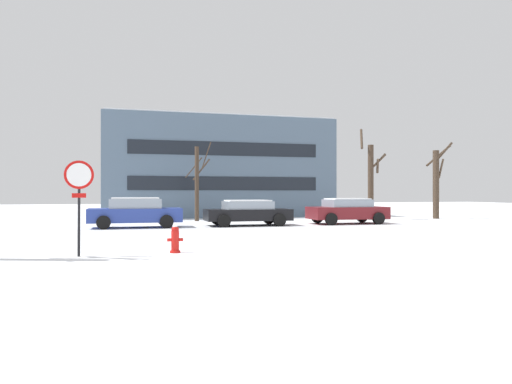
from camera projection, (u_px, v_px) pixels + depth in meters
name	position (u px, v px, depth m)	size (l,w,h in m)	color
ground_plane	(158.00, 247.00, 15.14)	(120.00, 120.00, 0.00)	white
road_surface	(151.00, 237.00, 18.56)	(80.00, 9.09, 0.00)	silver
stop_sign	(79.00, 189.00, 13.00)	(0.76, 0.19, 2.55)	black
fire_hydrant	(175.00, 239.00, 13.73)	(0.44, 0.30, 0.79)	red
parked_car_blue	(135.00, 212.00, 23.59)	(4.41, 2.05, 1.45)	#283D93
parked_car_black	(248.00, 212.00, 25.02)	(4.36, 2.20, 1.31)	black
parked_car_maroon	(347.00, 211.00, 26.50)	(4.19, 2.17, 1.38)	maroon
tree_far_left	(371.00, 178.00, 30.46)	(1.62, 1.47, 5.74)	#423326
tree_far_right	(197.00, 182.00, 29.01)	(1.48, 1.27, 4.68)	#423326
tree_far_mid	(437.00, 181.00, 31.73)	(1.36, 1.72, 4.94)	#423326
building_far_left	(213.00, 169.00, 36.94)	(15.83, 9.75, 6.97)	slate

